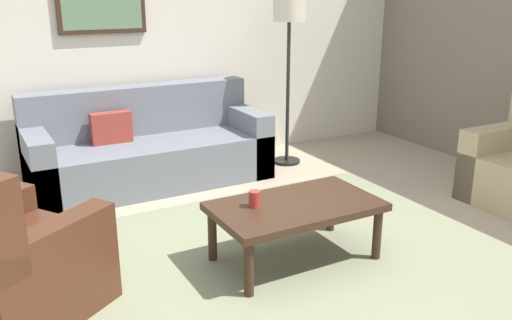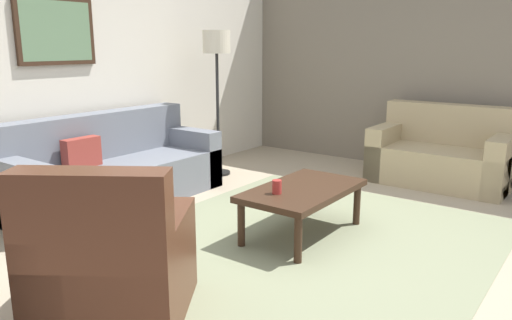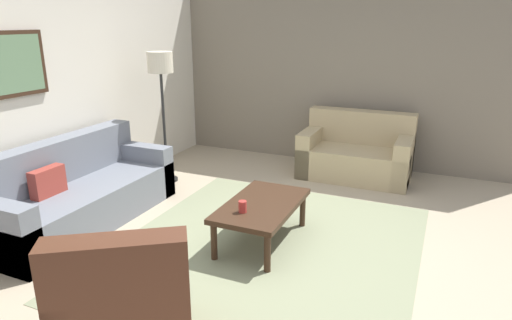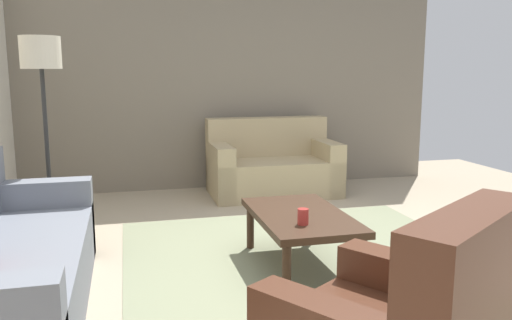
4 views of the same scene
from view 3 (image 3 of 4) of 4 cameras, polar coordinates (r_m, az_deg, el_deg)
name	(u,v)px [view 3 (image 3 of 4)]	position (r m, az deg, el deg)	size (l,w,h in m)	color
ground_plane	(266,248)	(4.33, 1.33, -11.26)	(8.00, 8.00, 0.00)	tan
rear_partition	(46,86)	(5.39, -25.35, 8.54)	(6.00, 0.12, 2.80)	silver
stone_feature_panel	(345,69)	(6.71, 11.39, 11.31)	(0.12, 5.20, 2.80)	slate
area_rug	(266,248)	(4.33, 1.33, -11.22)	(3.13, 2.75, 0.01)	gray
couch_main	(75,195)	(5.15, -22.17, -4.17)	(2.17, 0.87, 0.88)	slate
couch_loveseat	(357,155)	(6.34, 12.78, 0.68)	(0.85, 1.46, 0.88)	tan
armchair_leather	(127,314)	(3.09, -16.23, -18.45)	(1.11, 1.11, 0.95)	#4C2819
coffee_table	(262,208)	(4.31, 0.74, -6.14)	(1.10, 0.64, 0.41)	#382316
cup	(243,207)	(4.07, -1.73, -5.99)	(0.07, 0.07, 0.11)	#B2332D
lamp_standing	(161,76)	(5.85, -12.09, 10.49)	(0.32, 0.32, 1.71)	black
framed_artwork	(9,65)	(5.01, -29.05, 10.65)	(0.81, 0.04, 0.64)	#382316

